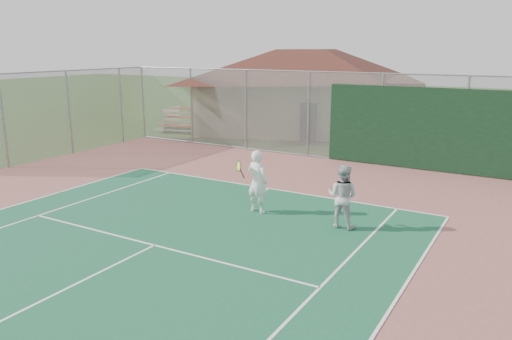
{
  "coord_description": "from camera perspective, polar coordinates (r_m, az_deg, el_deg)",
  "views": [
    {
      "loc": [
        7.42,
        -1.67,
        4.45
      ],
      "look_at": [
        0.96,
        9.39,
        1.28
      ],
      "focal_mm": 35.0,
      "sensor_mm": 36.0,
      "label": 1
    }
  ],
  "objects": [
    {
      "name": "back_fence",
      "position": [
        19.59,
        14.3,
        5.28
      ],
      "size": [
        20.08,
        0.11,
        3.53
      ],
      "color": "gray",
      "rests_on": "ground"
    },
    {
      "name": "side_fence_left",
      "position": [
        22.61,
        -20.56,
        6.14
      ],
      "size": [
        0.08,
        9.0,
        3.5
      ],
      "color": "gray",
      "rests_on": "ground"
    },
    {
      "name": "clubhouse",
      "position": [
        27.72,
        5.78,
        10.02
      ],
      "size": [
        13.98,
        11.66,
        5.15
      ],
      "rotation": [
        0.0,
        0.0,
        0.36
      ],
      "color": "tan",
      "rests_on": "ground"
    },
    {
      "name": "bleachers",
      "position": [
        27.07,
        -7.2,
        5.68
      ],
      "size": [
        3.61,
        2.55,
        1.21
      ],
      "rotation": [
        0.0,
        0.0,
        0.24
      ],
      "color": "#A83726",
      "rests_on": "ground"
    },
    {
      "name": "player_white_front",
      "position": [
        13.58,
        0.13,
        -1.36
      ],
      "size": [
        0.92,
        0.68,
        1.74
      ],
      "rotation": [
        0.0,
        0.0,
        3.01
      ],
      "color": "white",
      "rests_on": "ground"
    },
    {
      "name": "player_grey_back",
      "position": [
        12.66,
        9.85,
        -3.07
      ],
      "size": [
        0.79,
        0.62,
        1.61
      ],
      "rotation": [
        0.0,
        0.0,
        3.15
      ],
      "color": "#ADAFB2",
      "rests_on": "ground"
    }
  ]
}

